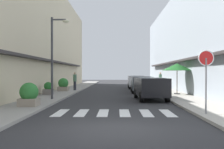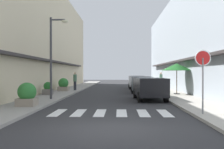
# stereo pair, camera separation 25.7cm
# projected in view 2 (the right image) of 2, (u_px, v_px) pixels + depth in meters

# --- Properties ---
(ground_plane) EXTENTS (89.13, 89.13, 0.00)m
(ground_plane) POSITION_uv_depth(u_px,v_px,m) (115.00, 92.00, 24.61)
(ground_plane) COLOR #2B2B2D
(sidewalk_left) EXTENTS (2.37, 56.72, 0.12)m
(sidewalk_left) POSITION_uv_depth(u_px,v_px,m) (66.00, 91.00, 24.74)
(sidewalk_left) COLOR gray
(sidewalk_left) RESTS_ON ground_plane
(sidewalk_right) EXTENTS (2.37, 56.72, 0.12)m
(sidewalk_right) POSITION_uv_depth(u_px,v_px,m) (165.00, 92.00, 24.48)
(sidewalk_right) COLOR #9E998E
(sidewalk_right) RESTS_ON ground_plane
(building_row_left) EXTENTS (5.50, 38.46, 10.55)m
(building_row_left) POSITION_uv_depth(u_px,v_px,m) (31.00, 37.00, 25.84)
(building_row_left) COLOR beige
(building_row_left) RESTS_ON ground_plane
(building_row_right) EXTENTS (5.50, 38.46, 9.47)m
(building_row_right) POSITION_uv_depth(u_px,v_px,m) (202.00, 42.00, 25.38)
(building_row_right) COLOR #939EA8
(building_row_right) RESTS_ON ground_plane
(crosswalk) EXTENTS (5.20, 2.20, 0.01)m
(crosswalk) POSITION_uv_depth(u_px,v_px,m) (111.00, 113.00, 11.79)
(crosswalk) COLOR silver
(crosswalk) RESTS_ON ground_plane
(parked_car_near) EXTENTS (1.95, 4.26, 1.47)m
(parked_car_near) POSITION_uv_depth(u_px,v_px,m) (149.00, 86.00, 17.36)
(parked_car_near) COLOR black
(parked_car_near) RESTS_ON ground_plane
(parked_car_mid) EXTENTS (1.86, 4.06, 1.47)m
(parked_car_mid) POSITION_uv_depth(u_px,v_px,m) (141.00, 83.00, 23.82)
(parked_car_mid) COLOR #4C5156
(parked_car_mid) RESTS_ON ground_plane
(parked_car_far) EXTENTS (1.84, 4.11, 1.47)m
(parked_car_far) POSITION_uv_depth(u_px,v_px,m) (137.00, 81.00, 29.90)
(parked_car_far) COLOR silver
(parked_car_far) RESTS_ON ground_plane
(round_street_sign) EXTENTS (0.65, 0.07, 2.59)m
(round_street_sign) POSITION_uv_depth(u_px,v_px,m) (203.00, 65.00, 10.73)
(round_street_sign) COLOR slate
(round_street_sign) RESTS_ON sidewalk_right
(street_lamp) EXTENTS (1.19, 0.28, 5.21)m
(street_lamp) POSITION_uv_depth(u_px,v_px,m) (54.00, 49.00, 16.98)
(street_lamp) COLOR #38383D
(street_lamp) RESTS_ON sidewalk_left
(cafe_umbrella) EXTENTS (2.41, 2.41, 2.41)m
(cafe_umbrella) POSITION_uv_depth(u_px,v_px,m) (177.00, 67.00, 20.85)
(cafe_umbrella) COLOR #262626
(cafe_umbrella) RESTS_ON sidewalk_right
(planter_corner) EXTENTS (0.93, 0.93, 1.18)m
(planter_corner) POSITION_uv_depth(u_px,v_px,m) (27.00, 95.00, 13.40)
(planter_corner) COLOR gray
(planter_corner) RESTS_ON sidewalk_left
(planter_midblock) EXTENTS (0.71, 0.71, 0.97)m
(planter_midblock) POSITION_uv_depth(u_px,v_px,m) (48.00, 89.00, 20.29)
(planter_midblock) COLOR slate
(planter_midblock) RESTS_ON sidewalk_left
(planter_far) EXTENTS (0.97, 0.97, 1.18)m
(planter_far) POSITION_uv_depth(u_px,v_px,m) (63.00, 85.00, 24.73)
(planter_far) COLOR gray
(planter_far) RESTS_ON sidewalk_left
(pedestrian_walking_near) EXTENTS (0.34, 0.34, 1.74)m
(pedestrian_walking_near) POSITION_uv_depth(u_px,v_px,m) (75.00, 81.00, 25.59)
(pedestrian_walking_near) COLOR #282B33
(pedestrian_walking_near) RESTS_ON sidewalk_left
(pedestrian_walking_far) EXTENTS (0.34, 0.34, 1.74)m
(pedestrian_walking_far) POSITION_uv_depth(u_px,v_px,m) (161.00, 80.00, 29.45)
(pedestrian_walking_far) COLOR #282B33
(pedestrian_walking_far) RESTS_ON sidewalk_right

